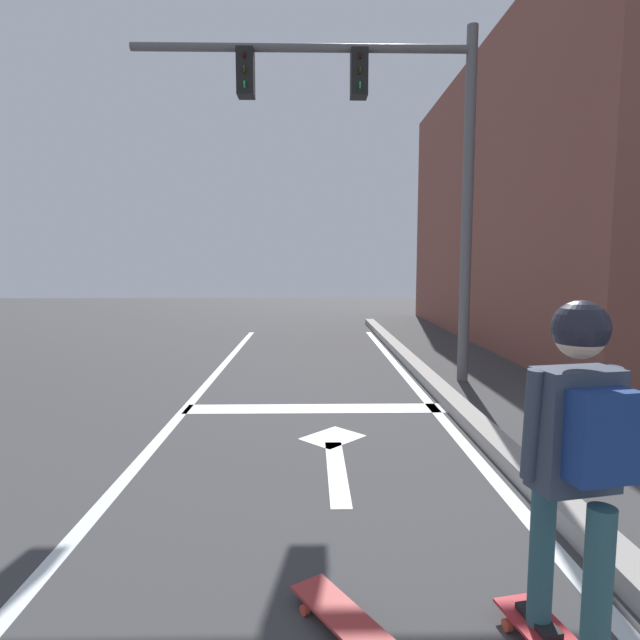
% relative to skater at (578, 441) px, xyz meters
% --- Properties ---
extents(lane_line_center, '(0.12, 20.00, 0.01)m').
position_rel_skater_xyz_m(lane_line_center, '(-2.63, 1.22, -1.03)').
color(lane_line_center, silver).
rests_on(lane_line_center, ground).
extents(lane_line_curbside, '(0.12, 20.00, 0.01)m').
position_rel_skater_xyz_m(lane_line_curbside, '(0.40, 1.22, -1.03)').
color(lane_line_curbside, silver).
rests_on(lane_line_curbside, ground).
extents(stop_bar, '(3.18, 0.40, 0.01)m').
position_rel_skater_xyz_m(stop_bar, '(-1.04, 4.10, -1.03)').
color(stop_bar, silver).
rests_on(stop_bar, ground).
extents(lane_arrow_stem, '(0.16, 1.40, 0.01)m').
position_rel_skater_xyz_m(lane_arrow_stem, '(-0.88, 2.20, -1.03)').
color(lane_arrow_stem, silver).
rests_on(lane_arrow_stem, ground).
extents(lane_arrow_head, '(0.71, 0.71, 0.01)m').
position_rel_skater_xyz_m(lane_arrow_head, '(-0.88, 3.05, -1.03)').
color(lane_arrow_head, silver).
rests_on(lane_arrow_head, ground).
extents(curb_strip, '(0.24, 24.00, 0.14)m').
position_rel_skater_xyz_m(curb_strip, '(0.65, 1.22, -0.96)').
color(curb_strip, gray).
rests_on(curb_strip, ground).
extents(skater, '(0.42, 0.59, 1.52)m').
position_rel_skater_xyz_m(skater, '(0.00, 0.00, 0.00)').
color(skater, '#2C545B').
rests_on(skater, skateboard).
extents(spare_skateboard, '(0.62, 0.82, 0.08)m').
position_rel_skater_xyz_m(spare_skateboard, '(-0.90, 0.19, -0.96)').
color(spare_skateboard, '#A5302F').
rests_on(spare_skateboard, ground).
extents(traffic_signal_mast, '(4.90, 0.34, 5.12)m').
position_rel_skater_xyz_m(traffic_signal_mast, '(-0.11, 5.60, 2.64)').
color(traffic_signal_mast, '#5D5A5D').
rests_on(traffic_signal_mast, ground).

